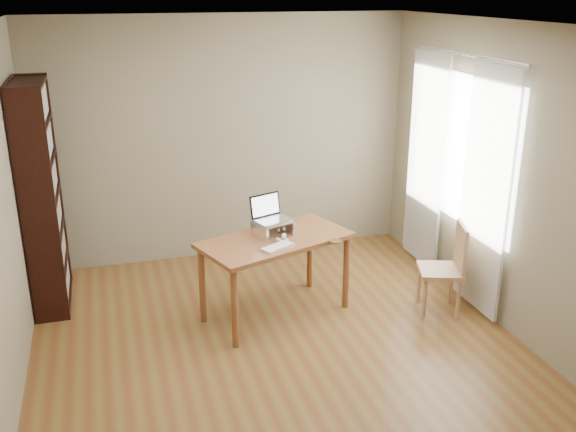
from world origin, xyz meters
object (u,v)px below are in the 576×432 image
at_px(bookshelf, 42,196).
at_px(keyboard, 277,247).
at_px(chair, 447,265).
at_px(cat, 272,228).
at_px(desk, 276,249).
at_px(laptop, 271,213).

distance_m(bookshelf, keyboard, 2.22).
bearing_deg(chair, bookshelf, 178.89).
relative_size(keyboard, cat, 0.71).
bearing_deg(desk, laptop, 70.23).
height_order(bookshelf, desk, bookshelf).
height_order(desk, laptop, laptop).
height_order(keyboard, cat, cat).
relative_size(bookshelf, laptop, 5.80).
xyz_separation_m(desk, keyboard, (-0.04, -0.22, 0.11)).
distance_m(bookshelf, laptop, 2.10).
xyz_separation_m(bookshelf, cat, (1.96, -0.75, -0.24)).
distance_m(desk, chair, 1.57).
bearing_deg(cat, laptop, 76.17).
relative_size(laptop, chair, 0.43).
height_order(bookshelf, laptop, bookshelf).
bearing_deg(chair, cat, -179.10).
distance_m(desk, keyboard, 0.25).
height_order(laptop, chair, laptop).
distance_m(keyboard, cat, 0.34).
distance_m(keyboard, chair, 1.60).
relative_size(desk, cat, 3.18).
xyz_separation_m(laptop, chair, (1.52, -0.50, -0.48)).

